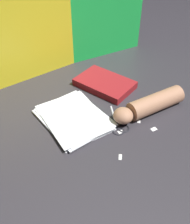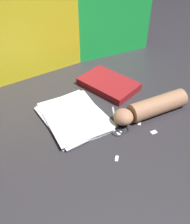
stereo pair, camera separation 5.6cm
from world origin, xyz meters
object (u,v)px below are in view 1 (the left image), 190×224
object	(u,v)px
scissors	(116,125)
book_closed	(105,84)
paper_stack	(73,118)
hand_forearm	(150,105)

from	to	relation	value
scissors	book_closed	bearing A→B (deg)	62.24
paper_stack	hand_forearm	world-z (taller)	hand_forearm
hand_forearm	scissors	bearing A→B (deg)	174.77
scissors	hand_forearm	xyz separation A→B (m)	(0.17, -0.02, 0.03)
scissors	hand_forearm	distance (m)	0.17
scissors	hand_forearm	world-z (taller)	hand_forearm
scissors	hand_forearm	size ratio (longest dim) A/B	0.51
paper_stack	scissors	size ratio (longest dim) A/B	1.81
hand_forearm	paper_stack	bearing A→B (deg)	152.92
paper_stack	book_closed	distance (m)	0.28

